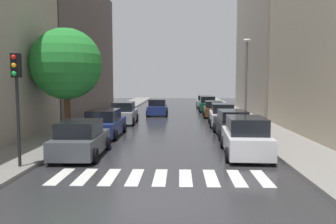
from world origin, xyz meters
TOP-DOWN VIEW (x-y plane):
  - ground_plane at (0.00, 24.00)m, footprint 28.00×72.00m
  - sidewalk_left at (-6.50, 24.00)m, footprint 3.00×72.00m
  - sidewalk_right at (6.50, 24.00)m, footprint 3.00×72.00m
  - crosswalk_stripes at (-0.00, 2.44)m, footprint 7.65×2.20m
  - building_left_mid at (-11.00, 25.43)m, footprint 6.00×20.02m
  - building_right_mid at (11.00, 28.03)m, footprint 6.00×15.57m
  - parked_car_left_nearest at (-3.80, 5.80)m, footprint 2.14×4.30m
  - parked_car_left_second at (-3.97, 11.55)m, footprint 2.15×4.81m
  - parked_car_left_third at (-3.84, 18.18)m, footprint 2.12×4.57m
  - parked_car_right_nearest at (3.72, 6.25)m, footprint 2.25×4.70m
  - parked_car_right_second at (3.91, 11.68)m, footprint 2.00×4.77m
  - parked_car_right_third at (3.95, 16.95)m, footprint 2.15×4.79m
  - parked_car_right_fourth at (3.93, 23.54)m, footprint 2.09×4.38m
  - parked_car_right_fifth at (3.85, 29.68)m, footprint 2.09×4.59m
  - parked_car_right_sixth at (3.96, 36.02)m, footprint 2.27×4.42m
  - car_midroad at (-1.54, 25.06)m, footprint 2.13×4.63m
  - street_tree_left at (-6.10, 11.02)m, footprint 4.25×4.25m
  - traffic_light_left_corner at (-5.45, 3.25)m, footprint 0.30×0.42m
  - lamp_post_right at (5.55, 15.92)m, footprint 0.60×0.28m

SIDE VIEW (x-z plane):
  - ground_plane at x=0.00m, z-range -0.04..0.00m
  - crosswalk_stripes at x=0.00m, z-range 0.00..0.01m
  - sidewalk_left at x=-6.50m, z-range 0.00..0.15m
  - sidewalk_right at x=6.50m, z-range 0.00..0.15m
  - parked_car_right_fourth at x=3.93m, z-range -0.04..1.49m
  - parked_car_right_sixth at x=3.96m, z-range -0.04..1.50m
  - car_midroad at x=-1.54m, z-range -0.05..1.58m
  - parked_car_left_nearest at x=-3.80m, z-range -0.05..1.59m
  - parked_car_right_second at x=3.91m, z-range -0.05..1.59m
  - parked_car_left_second at x=-3.97m, z-range -0.05..1.62m
  - parked_car_right_fifth at x=3.85m, z-range -0.06..1.66m
  - parked_car_right_third at x=3.95m, z-range -0.06..1.66m
  - parked_car_left_third at x=-3.84m, z-range -0.06..1.68m
  - parked_car_right_nearest at x=3.72m, z-range -0.06..1.73m
  - traffic_light_left_corner at x=-5.45m, z-range 1.14..5.44m
  - lamp_post_right at x=5.55m, z-range 0.67..6.99m
  - street_tree_left at x=-6.10m, z-range 1.22..7.64m
  - building_left_mid at x=-11.00m, z-range 0.00..13.45m
  - building_right_mid at x=11.00m, z-range 0.00..15.77m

